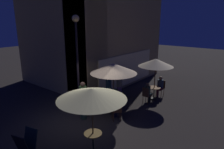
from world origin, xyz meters
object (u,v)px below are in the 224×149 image
Objects in this scene: cafe_chair_1 at (161,86)px; patio_umbrella_0 at (92,94)px; cafe_table_1 at (154,91)px; patron_standing_6 at (109,87)px; cafe_table_0 at (93,139)px; cafe_table_2 at (114,104)px; patron_standing_4 at (83,100)px; patron_standing_5 at (119,86)px; cafe_chair_2 at (117,110)px; cafe_chair_3 at (114,96)px; patron_seated_2 at (116,105)px; patron_seated_3 at (101,100)px; cafe_chair_4 at (98,102)px; patio_umbrella_2 at (114,68)px; patio_umbrella_1 at (156,63)px; street_lamp_near_corner at (77,47)px; menu_sandwich_board at (26,143)px; cafe_chair_0 at (146,94)px; patron_seated_0 at (148,92)px; patron_seated_1 at (160,85)px.

patio_umbrella_0 is at bearing 6.22° from cafe_chair_1.
cafe_table_1 is 2.69m from patron_standing_6.
cafe_table_0 is 3.12m from cafe_table_2.
patron_standing_5 is (2.80, 0.01, -0.06)m from patron_standing_4.
patron_standing_4 is at bearing 71.86° from cafe_chair_2.
cafe_chair_3 is at bearing 152.48° from cafe_table_1.
cafe_table_1 is 0.75× the size of cafe_chair_3.
patron_seated_2 is at bearing -149.12° from patron_standing_6.
patron_seated_3 is (2.45, 1.83, -1.47)m from patio_umbrella_0.
cafe_chair_4 is at bearing -180.00° from patron_seated_3.
patio_umbrella_2 is at bearing -148.99° from patron_standing_6.
patron_standing_6 is at bearing -161.09° from patron_standing_5.
patio_umbrella_0 is 4.18m from cafe_chair_3.
cafe_table_2 is 0.29× the size of patio_umbrella_1.
cafe_table_0 is (-1.89, -2.77, -2.78)m from street_lamp_near_corner.
cafe_chair_3 is 1.98m from patron_standing_4.
patron_standing_5 is (5.83, 0.40, 0.41)m from menu_sandwich_board.
patron_standing_4 is (-0.89, 1.23, 0.21)m from patron_seated_2.
patio_umbrella_1 reaches higher than patron_seated_2.
patron_standing_6 reaches higher than cafe_chair_4.
patio_umbrella_0 is 5.13m from cafe_chair_0.
cafe_table_1 is 0.87m from cafe_chair_1.
cafe_table_1 is at bearing 5.43° from patron_standing_5.
street_lamp_near_corner is 3.44m from cafe_chair_2.
cafe_chair_1 is (6.59, 0.59, -1.59)m from patio_umbrella_0.
patron_seated_0 is 0.68× the size of patron_standing_6.
patio_umbrella_0 is 4.63m from patron_standing_6.
patron_standing_5 reaches higher than patron_seated_3.
patron_seated_1 reaches higher than cafe_chair_1.
patron_standing_6 reaches higher than patron_seated_2.
cafe_chair_3 is at bearing 37.52° from cafe_table_2.
patron_standing_6 is (0.93, 1.08, 0.38)m from cafe_table_2.
cafe_chair_0 is at bearing -53.47° from patron_seated_2.
patio_umbrella_0 reaches higher than patron_standing_5.
patron_seated_2 is at bearing 19.03° from cafe_table_0.
patron_seated_0 is at bearing -23.25° from menu_sandwich_board.
patron_standing_5 reaches higher than cafe_table_2.
patron_seated_1 is (7.97, -1.07, 0.25)m from menu_sandwich_board.
patron_seated_2 reaches higher than cafe_chair_0.
cafe_chair_0 is at bearing -19.01° from patio_umbrella_2.
patron_seated_2 is at bearing 176.30° from patio_umbrella_1.
cafe_table_2 is (-2.90, 0.72, -0.02)m from cafe_table_1.
cafe_chair_3 is at bearing -32.02° from street_lamp_near_corner.
patron_standing_5 is (-2.30, 1.48, 0.29)m from cafe_chair_1.
patio_umbrella_2 is at bearing -102.20° from patron_standing_5.
cafe_table_0 is 0.78× the size of cafe_chair_1.
patron_seated_1 is at bearing 0.00° from cafe_chair_1.
patron_seated_3 is at bearing 36.79° from cafe_table_0.
cafe_table_1 is 0.74m from patron_seated_1.
patio_umbrella_0 is at bearing -9.92° from cafe_chair_3.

